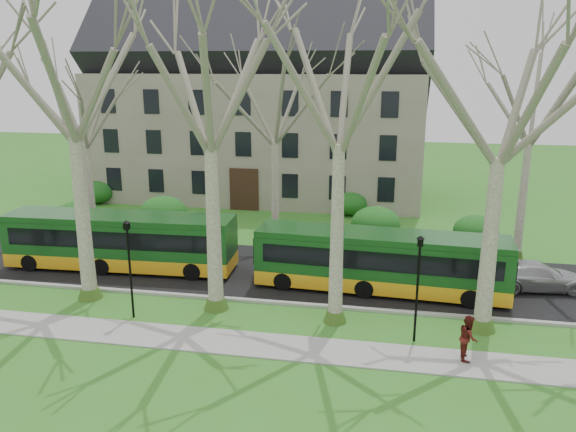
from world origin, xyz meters
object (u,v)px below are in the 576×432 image
object	(u,v)px
sedan	(536,276)
pedestrian_b	(468,337)
bus_follow	(380,261)
bus_lead	(121,241)

from	to	relation	value
sedan	pedestrian_b	distance (m)	8.64
pedestrian_b	sedan	bearing A→B (deg)	-28.60
bus_follow	sedan	distance (m)	7.71
bus_follow	pedestrian_b	distance (m)	7.01
bus_follow	pedestrian_b	size ratio (longest dim) A/B	6.91
sedan	pedestrian_b	size ratio (longest dim) A/B	2.72
bus_follow	pedestrian_b	xyz separation A→B (m)	(3.41, -6.09, -0.63)
sedan	pedestrian_b	world-z (taller)	pedestrian_b
bus_follow	sedan	world-z (taller)	bus_follow
bus_lead	bus_follow	distance (m)	13.72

